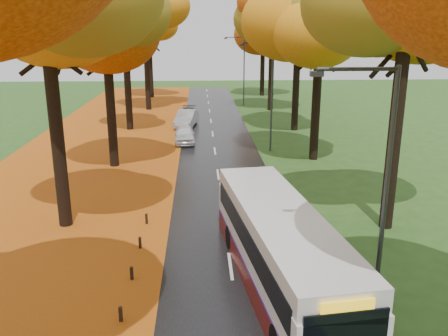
{
  "coord_description": "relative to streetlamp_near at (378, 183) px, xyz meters",
  "views": [
    {
      "loc": [
        -1.11,
        -4.57,
        8.95
      ],
      "look_at": [
        0.0,
        16.81,
        2.6
      ],
      "focal_mm": 38.0,
      "sensor_mm": 36.0,
      "label": 1
    }
  ],
  "objects": [
    {
      "name": "car_silver",
      "position": [
        -6.3,
        31.42,
        -3.92
      ],
      "size": [
        2.32,
        4.78,
        1.51
      ],
      "primitive_type": "imported",
      "rotation": [
        0.0,
        0.0,
        -0.16
      ],
      "color": "#A5A8AD",
      "rests_on": "road"
    },
    {
      "name": "car_dark",
      "position": [
        -6.3,
        34.97,
        -4.1
      ],
      "size": [
        1.96,
        4.09,
        1.15
      ],
      "primitive_type": "imported",
      "rotation": [
        0.0,
        0.0,
        -0.09
      ],
      "color": "black",
      "rests_on": "road"
    },
    {
      "name": "car_white",
      "position": [
        -6.3,
        24.86,
        -4.0
      ],
      "size": [
        1.74,
        3.99,
        1.34
      ],
      "primitive_type": "imported",
      "rotation": [
        0.0,
        0.0,
        0.04
      ],
      "color": "silver",
      "rests_on": "road"
    },
    {
      "name": "leaf_drift",
      "position": [
        -7.0,
        17.0,
        -4.67
      ],
      "size": [
        0.9,
        90.0,
        0.01
      ],
      "primitive_type": "cube",
      "color": "#C45114",
      "rests_on": "road"
    },
    {
      "name": "road",
      "position": [
        -3.95,
        17.0,
        -4.69
      ],
      "size": [
        6.5,
        90.0,
        0.04
      ],
      "primitive_type": "cube",
      "color": "black",
      "rests_on": "ground"
    },
    {
      "name": "streetlamp_mid",
      "position": [
        0.0,
        22.0,
        0.0
      ],
      "size": [
        2.45,
        0.18,
        8.0
      ],
      "color": "#333538",
      "rests_on": "ground"
    },
    {
      "name": "bus",
      "position": [
        -2.31,
        2.43,
        -3.17
      ],
      "size": [
        3.86,
        11.17,
        2.88
      ],
      "rotation": [
        0.0,
        0.0,
        0.13
      ],
      "color": "#57100D",
      "rests_on": "road"
    },
    {
      "name": "streetlamp_far",
      "position": [
        0.0,
        44.0,
        0.0
      ],
      "size": [
        2.45,
        0.18,
        8.0
      ],
      "color": "#333538",
      "rests_on": "ground"
    },
    {
      "name": "leaf_verge",
      "position": [
        -12.95,
        17.0,
        -4.7
      ],
      "size": [
        12.0,
        90.0,
        0.02
      ],
      "primitive_type": "cube",
      "color": "#80460B",
      "rests_on": "ground"
    },
    {
      "name": "trees_right",
      "position": [
        3.24,
        18.91,
        4.98
      ],
      "size": [
        9.3,
        74.2,
        13.96
      ],
      "color": "black",
      "rests_on": "ground"
    },
    {
      "name": "streetlamp_near",
      "position": [
        0.0,
        0.0,
        0.0
      ],
      "size": [
        2.45,
        0.18,
        8.0
      ],
      "color": "#333538",
      "rests_on": "ground"
    },
    {
      "name": "trees_left",
      "position": [
        -11.13,
        19.06,
        4.82
      ],
      "size": [
        9.2,
        74.0,
        13.88
      ],
      "color": "black",
      "rests_on": "ground"
    },
    {
      "name": "centre_line",
      "position": [
        -3.95,
        17.0,
        -4.67
      ],
      "size": [
        0.12,
        90.0,
        0.01
      ],
      "primitive_type": "cube",
      "color": "silver",
      "rests_on": "road"
    }
  ]
}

